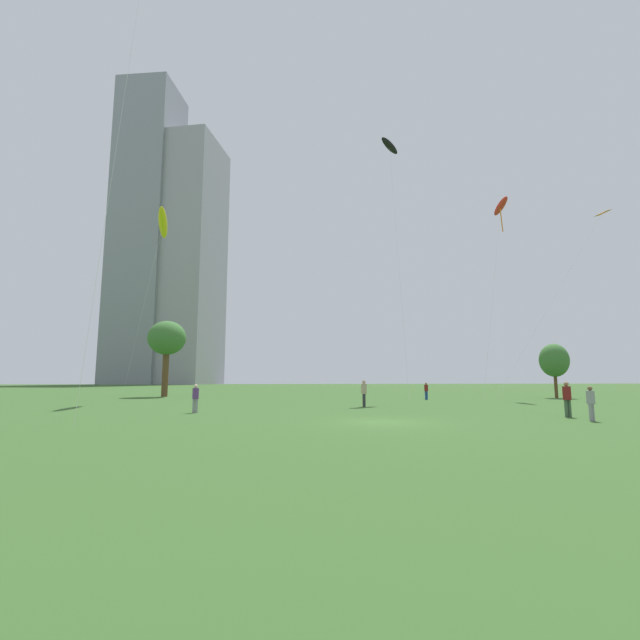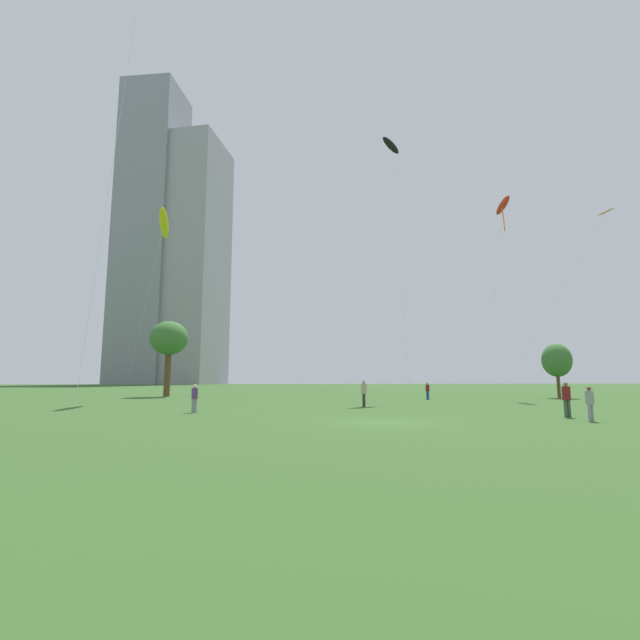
{
  "view_description": "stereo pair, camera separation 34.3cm",
  "coord_description": "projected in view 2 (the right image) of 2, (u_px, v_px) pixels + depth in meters",
  "views": [
    {
      "loc": [
        -5.04,
        -19.33,
        1.92
      ],
      "look_at": [
        -1.48,
        12.43,
        6.19
      ],
      "focal_mm": 24.63,
      "sensor_mm": 36.0,
      "label": 1
    },
    {
      "loc": [
        -4.7,
        -19.37,
        1.92
      ],
      "look_at": [
        -1.48,
        12.43,
        6.19
      ],
      "focal_mm": 24.63,
      "sensor_mm": 36.0,
      "label": 2
    }
  ],
  "objects": [
    {
      "name": "ground",
      "position": [
        382.0,
        422.0,
        19.31
      ],
      "size": [
        280.0,
        280.0,
        0.0
      ],
      "primitive_type": "plane",
      "color": "#335623"
    },
    {
      "name": "person_standing_0",
      "position": [
        590.0,
        401.0,
        19.85
      ],
      "size": [
        0.35,
        0.35,
        1.57
      ],
      "rotation": [
        0.0,
        0.0,
        0.36
      ],
      "color": "gray",
      "rests_on": "ground"
    },
    {
      "name": "person_standing_1",
      "position": [
        364.0,
        391.0,
        30.28
      ],
      "size": [
        0.4,
        0.4,
        1.79
      ],
      "rotation": [
        0.0,
        0.0,
        1.64
      ],
      "color": "#2D2D33",
      "rests_on": "ground"
    },
    {
      "name": "person_standing_2",
      "position": [
        428.0,
        390.0,
        40.52
      ],
      "size": [
        0.35,
        0.35,
        1.57
      ],
      "rotation": [
        0.0,
        0.0,
        5.2
      ],
      "color": "#1E478C",
      "rests_on": "ground"
    },
    {
      "name": "person_standing_3",
      "position": [
        566.0,
        397.0,
        21.94
      ],
      "size": [
        0.39,
        0.39,
        1.76
      ],
      "rotation": [
        0.0,
        0.0,
        3.11
      ],
      "color": "#3F593F",
      "rests_on": "ground"
    },
    {
      "name": "person_standing_4",
      "position": [
        195.0,
        396.0,
        24.9
      ],
      "size": [
        0.35,
        0.35,
        1.59
      ],
      "rotation": [
        0.0,
        0.0,
        0.01
      ],
      "color": "gray",
      "rests_on": "ground"
    },
    {
      "name": "kite_flying_1",
      "position": [
        391.0,
        146.0,
        45.58
      ],
      "size": [
        2.56,
        7.36,
        26.75
      ],
      "color": "silver",
      "rests_on": "ground"
    },
    {
      "name": "kite_flying_2",
      "position": [
        503.0,
        206.0,
        46.31
      ],
      "size": [
        6.34,
        7.36,
        20.88
      ],
      "color": "silver",
      "rests_on": "ground"
    },
    {
      "name": "kite_flying_3",
      "position": [
        604.0,
        214.0,
        43.03
      ],
      "size": [
        11.72,
        2.83,
        18.5
      ],
      "color": "silver",
      "rests_on": "ground"
    },
    {
      "name": "kite_flying_4",
      "position": [
        164.0,
        224.0,
        38.0
      ],
      "size": [
        4.36,
        5.71,
        16.15
      ],
      "color": "silver",
      "rests_on": "ground"
    },
    {
      "name": "park_tree_0",
      "position": [
        557.0,
        360.0,
        43.89
      ],
      "size": [
        2.8,
        2.8,
        5.42
      ],
      "color": "brown",
      "rests_on": "ground"
    },
    {
      "name": "park_tree_1",
      "position": [
        169.0,
        339.0,
        47.78
      ],
      "size": [
        4.03,
        4.03,
        8.15
      ],
      "color": "brown",
      "rests_on": "ground"
    },
    {
      "name": "distant_highrise_0",
      "position": [
        151.0,
        232.0,
        157.94
      ],
      "size": [
        22.45,
        23.47,
        108.84
      ],
      "primitive_type": "cube",
      "rotation": [
        0.0,
        0.0,
        -0.21
      ],
      "color": "gray",
      "rests_on": "ground"
    },
    {
      "name": "distant_highrise_1",
      "position": [
        198.0,
        260.0,
        158.06
      ],
      "size": [
        22.01,
        28.13,
        88.56
      ],
      "primitive_type": "cube",
      "rotation": [
        0.0,
        0.0,
        -0.27
      ],
      "color": "#939399",
      "rests_on": "ground"
    }
  ]
}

